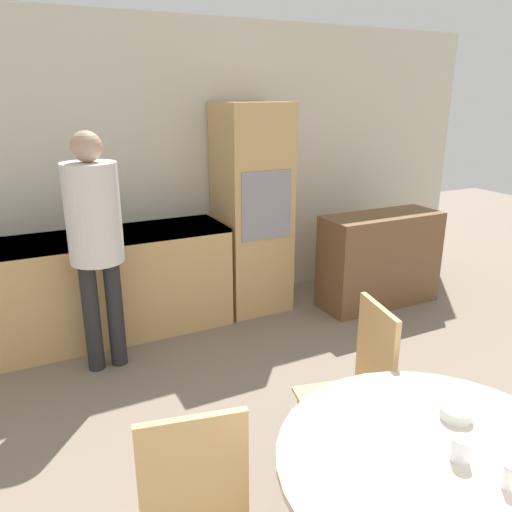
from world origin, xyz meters
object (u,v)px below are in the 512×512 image
Objects in this scene: person_standing at (95,229)px; cup at (461,449)px; bowl_near at (456,413)px; dining_table at (435,511)px; sideboard at (380,260)px; chair_far_right at (358,384)px; oven_unit at (252,210)px.

cup is (0.77, -2.53, -0.27)m from person_standing.
bowl_near is at bearing -68.29° from person_standing.
bowl_near is (0.94, -2.36, -0.29)m from person_standing.
sideboard is at bearing 53.42° from dining_table.
person_standing reaches higher than cup.
chair_far_right is (-1.61, -1.75, 0.08)m from sideboard.
chair_far_right is at bearing 70.89° from dining_table.
oven_unit is at bearing -179.79° from chair_far_right.
bowl_near is (0.22, 0.15, 0.25)m from dining_table.
cup is 0.24m from bowl_near.
chair_far_right is 0.70m from bowl_near.
chair_far_right reaches higher than cup.
oven_unit reaches higher than person_standing.
bowl_near is at bearing 33.00° from dining_table.
chair_far_right is 7.84× the size of bowl_near.
sideboard is 0.67× the size of person_standing.
dining_table is at bearing -74.08° from person_standing.
sideboard is 1.22× the size of chair_far_right.
person_standing reaches higher than chair_far_right.
oven_unit is at bearing 79.48° from bowl_near.
oven_unit is at bearing 76.97° from cup.
chair_far_right reaches higher than sideboard.
oven_unit is 1.62× the size of sideboard.
bowl_near is at bearing -100.52° from oven_unit.
bowl_near is (-0.54, -2.90, -0.17)m from oven_unit.
person_standing is (-2.60, -0.04, 0.63)m from sideboard.
person_standing reaches higher than bowl_near.
bowl_near is (-1.66, -2.40, 0.33)m from sideboard.
sideboard is at bearing 55.26° from bowl_near.
chair_far_right is 0.55× the size of person_standing.
sideboard is 3.18m from cup.
dining_table is (-1.89, -2.55, 0.08)m from sideboard.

